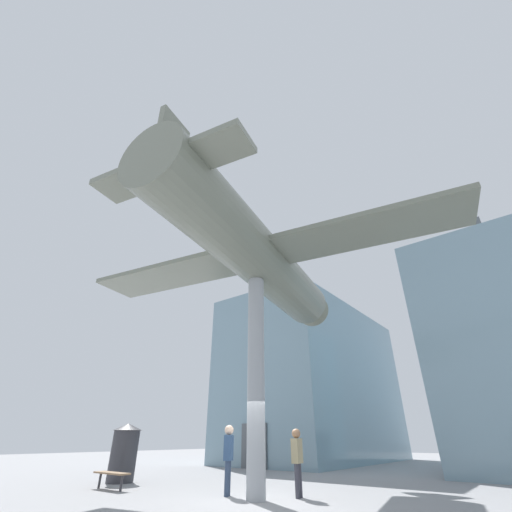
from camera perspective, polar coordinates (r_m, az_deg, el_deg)
ground_plane at (r=11.46m, az=-0.00°, el=-35.69°), size 80.00×80.00×0.00m
glass_pavilion_left at (r=29.31m, az=10.02°, el=-20.16°), size 8.02×15.89×11.32m
support_pylon_central at (r=11.49m, az=-0.00°, el=-19.22°), size 0.55×0.55×6.57m
suspended_airplane at (r=13.08m, az=0.49°, el=-0.44°), size 14.64×13.18×2.90m
visitor_person at (r=11.94m, az=6.88°, el=-30.24°), size 0.28×0.43×1.78m
visitor_second at (r=12.27m, az=-4.62°, el=-29.91°), size 0.38×0.46×1.89m
plaza_bench at (r=14.54m, az=-22.94°, el=-30.50°), size 1.64×0.40×0.50m
info_kiosk at (r=16.58m, az=-21.11°, el=-28.07°), size 1.17×1.17×2.06m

